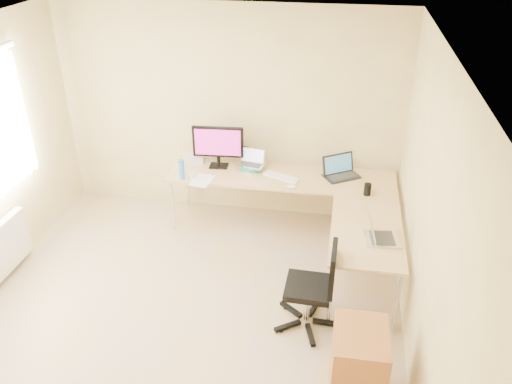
% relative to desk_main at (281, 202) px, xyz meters
% --- Properties ---
extents(floor, '(4.50, 4.50, 0.00)m').
position_rel_desk_main_xyz_m(floor, '(-0.72, -1.85, -0.36)').
color(floor, tan).
rests_on(floor, ground).
extents(ceiling, '(4.50, 4.50, 0.00)m').
position_rel_desk_main_xyz_m(ceiling, '(-0.72, -1.85, 2.24)').
color(ceiling, white).
rests_on(ceiling, ground).
extents(wall_back, '(4.50, 0.00, 4.50)m').
position_rel_desk_main_xyz_m(wall_back, '(-0.72, 0.40, 0.93)').
color(wall_back, '#E5D687').
rests_on(wall_back, ground).
extents(wall_right, '(0.00, 4.50, 4.50)m').
position_rel_desk_main_xyz_m(wall_right, '(1.38, -1.85, 0.93)').
color(wall_right, '#E5D687').
rests_on(wall_right, ground).
extents(desk_main, '(2.65, 0.70, 0.73)m').
position_rel_desk_main_xyz_m(desk_main, '(0.00, 0.00, 0.00)').
color(desk_main, tan).
rests_on(desk_main, ground).
extents(desk_return, '(0.70, 1.30, 0.73)m').
position_rel_desk_main_xyz_m(desk_return, '(0.98, -1.00, 0.00)').
color(desk_return, tan).
rests_on(desk_return, ground).
extents(monitor, '(0.62, 0.24, 0.52)m').
position_rel_desk_main_xyz_m(monitor, '(-0.79, 0.10, 0.63)').
color(monitor, black).
rests_on(monitor, desk_main).
extents(book_stack, '(0.23, 0.31, 0.05)m').
position_rel_desk_main_xyz_m(book_stack, '(-0.38, 0.15, 0.39)').
color(book_stack, '#137164').
rests_on(book_stack, desk_main).
extents(laptop_center, '(0.34, 0.28, 0.20)m').
position_rel_desk_main_xyz_m(laptop_center, '(-0.39, 0.09, 0.51)').
color(laptop_center, '#ADADAD').
rests_on(laptop_center, desk_main).
extents(laptop_black, '(0.50, 0.47, 0.25)m').
position_rel_desk_main_xyz_m(laptop_black, '(0.69, 0.08, 0.49)').
color(laptop_black, black).
rests_on(laptop_black, desk_main).
extents(keyboard, '(0.45, 0.28, 0.02)m').
position_rel_desk_main_xyz_m(keyboard, '(0.00, -0.06, 0.38)').
color(keyboard, white).
rests_on(keyboard, desk_main).
extents(mouse, '(0.11, 0.08, 0.04)m').
position_rel_desk_main_xyz_m(mouse, '(0.15, -0.30, 0.38)').
color(mouse, white).
rests_on(mouse, desk_main).
extents(mug, '(0.11, 0.11, 0.08)m').
position_rel_desk_main_xyz_m(mug, '(-1.01, -0.28, 0.41)').
color(mug, white).
rests_on(mug, desk_main).
extents(cd_stack, '(0.13, 0.13, 0.03)m').
position_rel_desk_main_xyz_m(cd_stack, '(-0.37, -0.01, 0.38)').
color(cd_stack, white).
rests_on(cd_stack, desk_main).
extents(water_bottle, '(0.08, 0.08, 0.24)m').
position_rel_desk_main_xyz_m(water_bottle, '(-1.13, -0.30, 0.49)').
color(water_bottle, '#316BB8').
rests_on(water_bottle, desk_main).
extents(papers, '(0.27, 0.35, 0.01)m').
position_rel_desk_main_xyz_m(papers, '(-0.89, -0.30, 0.37)').
color(papers, white).
rests_on(papers, desk_main).
extents(white_box, '(0.28, 0.23, 0.09)m').
position_rel_desk_main_xyz_m(white_box, '(-1.13, 0.17, 0.41)').
color(white_box, silver).
rests_on(white_box, desk_main).
extents(desk_fan, '(0.27, 0.27, 0.29)m').
position_rel_desk_main_xyz_m(desk_fan, '(-0.93, 0.20, 0.51)').
color(desk_fan, silver).
rests_on(desk_fan, desk_main).
extents(black_cup, '(0.10, 0.10, 0.13)m').
position_rel_desk_main_xyz_m(black_cup, '(0.98, -0.30, 0.43)').
color(black_cup, black).
rests_on(black_cup, desk_main).
extents(laptop_return, '(0.41, 0.34, 0.25)m').
position_rel_desk_main_xyz_m(laptop_return, '(1.11, -1.15, 0.49)').
color(laptop_return, silver).
rests_on(laptop_return, desk_return).
extents(office_chair, '(0.55, 0.55, 0.90)m').
position_rel_desk_main_xyz_m(office_chair, '(0.47, -1.62, 0.14)').
color(office_chair, black).
rests_on(office_chair, ground).
extents(cabinet, '(0.42, 0.52, 0.71)m').
position_rel_desk_main_xyz_m(cabinet, '(0.93, -2.41, -0.01)').
color(cabinet, brown).
rests_on(cabinet, ground).
extents(radiator, '(0.09, 0.80, 0.55)m').
position_rel_desk_main_xyz_m(radiator, '(-2.75, -1.45, -0.02)').
color(radiator, white).
rests_on(radiator, ground).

